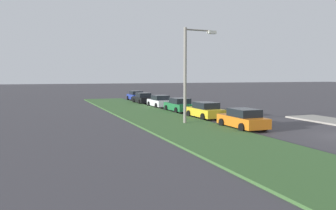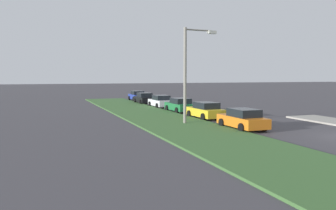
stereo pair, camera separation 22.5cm
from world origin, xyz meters
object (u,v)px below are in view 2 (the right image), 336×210
object	(u,v)px
parked_car_green	(180,105)
parked_car_black	(144,98)
parked_car_yellow	(205,111)
parked_car_white	(161,101)
streetlight	(189,68)
parked_car_orange	(243,119)
parked_car_blue	(137,96)

from	to	relation	value
parked_car_green	parked_car_black	bearing A→B (deg)	0.70
parked_car_green	parked_car_yellow	bearing A→B (deg)	178.60
parked_car_yellow	parked_car_green	bearing A→B (deg)	-2.28
parked_car_white	parked_car_yellow	bearing A→B (deg)	179.89
parked_car_yellow	streetlight	xyz separation A→B (m)	(-2.73, 2.81, 3.67)
streetlight	parked_car_white	bearing A→B (deg)	-10.53
streetlight	parked_car_black	bearing A→B (deg)	-6.76
parked_car_orange	parked_car_green	xyz separation A→B (m)	(12.41, -0.28, 0.00)
parked_car_blue	streetlight	size ratio (longest dim) A/B	0.58
parked_car_white	parked_car_green	bearing A→B (deg)	-179.23
parked_car_yellow	parked_car_white	distance (m)	11.69
parked_car_black	parked_car_blue	bearing A→B (deg)	-7.27
parked_car_green	parked_car_orange	bearing A→B (deg)	177.52
streetlight	parked_car_blue	bearing A→B (deg)	-6.73
parked_car_yellow	parked_car_blue	size ratio (longest dim) A/B	1.01
parked_car_blue	parked_car_black	bearing A→B (deg)	173.90
parked_car_green	parked_car_white	xyz separation A→B (m)	(5.71, 0.15, 0.00)
parked_car_black	parked_car_blue	xyz separation A→B (m)	(6.20, -0.72, 0.00)
parked_car_orange	parked_car_black	distance (m)	24.28
parked_car_orange	parked_car_white	bearing A→B (deg)	-0.30
parked_car_blue	streetlight	world-z (taller)	streetlight
parked_car_white	parked_car_blue	bearing A→B (deg)	-2.96
parked_car_orange	parked_car_green	world-z (taller)	same
parked_car_blue	streetlight	xyz separation A→B (m)	(-26.78, 3.16, 3.67)
parked_car_green	parked_car_black	world-z (taller)	same
parked_car_yellow	parked_car_white	xyz separation A→B (m)	(11.69, 0.13, 0.00)
parked_car_yellow	streetlight	size ratio (longest dim) A/B	0.58
parked_car_green	parked_car_white	bearing A→B (deg)	0.31
parked_car_orange	parked_car_yellow	size ratio (longest dim) A/B	0.99
parked_car_orange	parked_car_yellow	xyz separation A→B (m)	(6.44, -0.26, 0.00)
parked_car_blue	parked_car_white	bearing A→B (deg)	178.31
parked_car_yellow	parked_car_black	size ratio (longest dim) A/B	1.01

